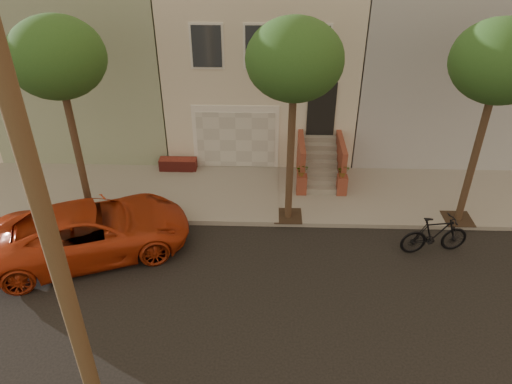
{
  "coord_description": "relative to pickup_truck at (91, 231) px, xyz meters",
  "views": [
    {
      "loc": [
        0.35,
        -8.94,
        9.11
      ],
      "look_at": [
        -0.02,
        3.0,
        1.62
      ],
      "focal_mm": 33.53,
      "sensor_mm": 36.0,
      "label": 1
    }
  ],
  "objects": [
    {
      "name": "ground",
      "position": [
        4.79,
        -2.07,
        -0.78
      ],
      "size": [
        90.0,
        90.0,
        0.0
      ],
      "primitive_type": "plane",
      "color": "black",
      "rests_on": "ground"
    },
    {
      "name": "sidewalk",
      "position": [
        4.79,
        3.28,
        -0.71
      ],
      "size": [
        40.0,
        3.7,
        0.15
      ],
      "primitive_type": "cube",
      "color": "gray",
      "rests_on": "ground"
    },
    {
      "name": "house_row",
      "position": [
        4.79,
        9.11,
        2.86
      ],
      "size": [
        33.1,
        11.7,
        7.0
      ],
      "color": "beige",
      "rests_on": "sidewalk"
    },
    {
      "name": "tree_left",
      "position": [
        -0.71,
        1.83,
        4.47
      ],
      "size": [
        2.7,
        2.57,
        6.3
      ],
      "color": "#2D2116",
      "rests_on": "sidewalk"
    },
    {
      "name": "tree_mid",
      "position": [
        5.79,
        1.83,
        4.47
      ],
      "size": [
        2.7,
        2.57,
        6.3
      ],
      "color": "#2D2116",
      "rests_on": "sidewalk"
    },
    {
      "name": "tree_right",
      "position": [
        11.29,
        1.83,
        4.47
      ],
      "size": [
        2.7,
        2.57,
        6.3
      ],
      "color": "#2D2116",
      "rests_on": "sidewalk"
    },
    {
      "name": "pickup_truck",
      "position": [
        0.0,
        0.0,
        0.0
      ],
      "size": [
        6.2,
        4.45,
        1.57
      ],
      "primitive_type": "imported",
      "rotation": [
        0.0,
        0.0,
        1.94
      ],
      "color": "#B13414",
      "rests_on": "ground"
    },
    {
      "name": "motorcycle",
      "position": [
        10.04,
        0.33,
        -0.17
      ],
      "size": [
        2.12,
        0.89,
        1.24
      ],
      "primitive_type": "imported",
      "rotation": [
        0.0,
        0.0,
        1.73
      ],
      "color": "black",
      "rests_on": "ground"
    }
  ]
}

